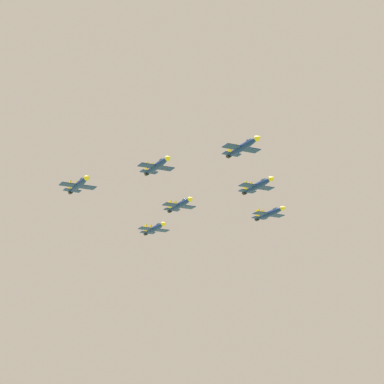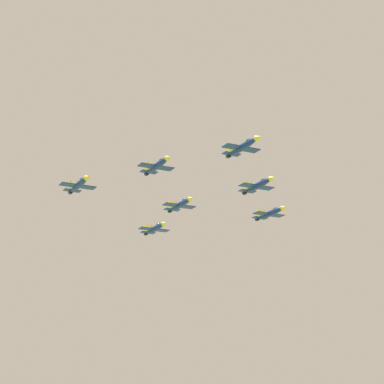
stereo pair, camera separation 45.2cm
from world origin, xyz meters
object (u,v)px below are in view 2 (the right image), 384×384
Objects in this scene: jet_left_outer at (270,213)px; jet_slot_rear at (180,205)px; jet_lead at (243,147)px; jet_trailing at (155,229)px; jet_right_outer at (79,185)px; jet_right_wingman at (157,166)px; jet_left_wingman at (258,185)px.

jet_left_outer is 28.91m from jet_slot_rear.
jet_slot_rear is (12.62, -31.56, -5.52)m from jet_lead.
jet_slot_rear is at bearing 0.20° from jet_trailing.
jet_lead is 44.77m from jet_right_outer.
jet_lead is 22.37m from jet_right_wingman.
jet_trailing is (-20.51, -26.50, -4.53)m from jet_right_outer.
jet_right_wingman reaches higher than jet_left_wingman.
jet_trailing is at bearing 157.31° from jet_right_wingman.
jet_right_wingman is 0.99× the size of jet_slot_rear.
jet_slot_rear is (26.82, 10.72, -1.07)m from jet_left_outer.
jet_lead is at bearing 40.67° from jet_right_outer.
jet_left_wingman is 22.47m from jet_slot_rear.
jet_right_wingman is at bearing -89.49° from jet_left_wingman.
jet_slot_rear is at bearing -90.94° from jet_left_outer.
jet_left_outer is at bearing 59.73° from jet_trailing.
jet_trailing is (6.31, -15.78, -2.87)m from jet_slot_rear.
jet_right_outer is 33.82m from jet_trailing.
jet_slot_rear is (19.72, -10.42, -2.77)m from jet_left_wingman.
jet_left_outer is (-14.21, -42.28, -4.44)m from jet_lead.
jet_right_outer is at bearing -89.72° from jet_slot_rear.
jet_left_outer is 1.04× the size of jet_trailing.
jet_slot_rear is at bearing 90.30° from jet_right_outer.
jet_left_wingman is at bearing 40.64° from jet_slot_rear.
jet_right_outer is 1.04× the size of jet_trailing.
jet_slot_rear is at bearing 179.95° from jet_lead.
jet_lead is 1.02× the size of jet_right_wingman.
jet_right_outer reaches higher than jet_slot_rear.
jet_left_wingman is 28.91m from jet_right_wingman.
jet_left_wingman is 1.01× the size of jet_left_outer.
jet_left_wingman is 37.36m from jet_trailing.
jet_right_outer is at bearing -139.30° from jet_right_wingman.
jet_right_wingman reaches higher than jet_right_outer.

